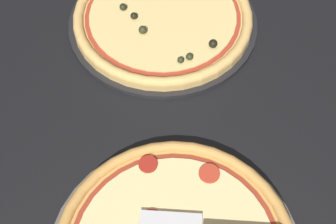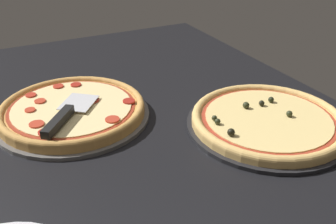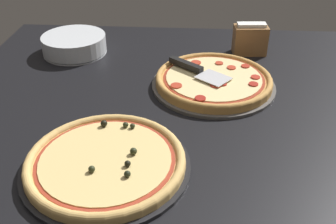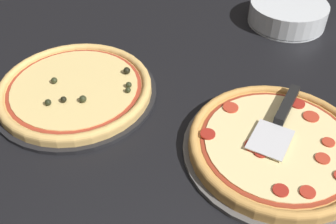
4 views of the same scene
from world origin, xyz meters
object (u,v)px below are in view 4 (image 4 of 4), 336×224
(pizza_back, at_px, (75,88))
(serving_spatula, at_px, (283,112))
(pizza_front, at_px, (277,144))
(plate_stack, at_px, (288,13))

(pizza_back, xyz_separation_m, serving_spatula, (-0.20, -0.47, 0.03))
(pizza_back, height_order, serving_spatula, serving_spatula)
(pizza_front, xyz_separation_m, pizza_back, (0.27, 0.43, -0.00))
(pizza_front, relative_size, plate_stack, 1.57)
(serving_spatula, bearing_deg, pizza_back, 66.78)
(pizza_front, distance_m, plate_stack, 0.58)
(pizza_front, bearing_deg, pizza_back, 57.68)
(plate_stack, bearing_deg, pizza_back, 110.99)
(serving_spatula, relative_size, plate_stack, 0.88)
(pizza_back, relative_size, serving_spatula, 1.81)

